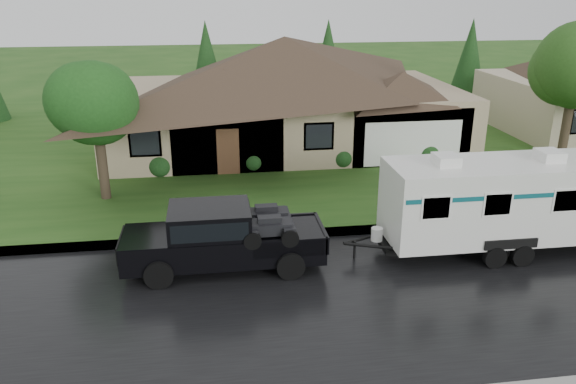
% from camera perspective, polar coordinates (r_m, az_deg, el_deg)
% --- Properties ---
extents(ground, '(140.00, 140.00, 0.00)m').
position_cam_1_polar(ground, '(17.54, -0.67, -7.69)').
color(ground, '#234D18').
rests_on(ground, ground).
extents(road, '(140.00, 8.00, 0.01)m').
position_cam_1_polar(road, '(15.81, 0.29, -11.04)').
color(road, black).
rests_on(road, ground).
extents(curb, '(140.00, 0.50, 0.15)m').
position_cam_1_polar(curb, '(19.51, -1.53, -4.41)').
color(curb, gray).
rests_on(curb, ground).
extents(lawn, '(140.00, 26.00, 0.15)m').
position_cam_1_polar(lawn, '(31.50, -4.22, 5.26)').
color(lawn, '#234D18').
rests_on(lawn, ground).
extents(house_main, '(19.44, 10.80, 6.90)m').
position_cam_1_polar(house_main, '(29.87, 0.25, 11.38)').
color(house_main, tan).
rests_on(house_main, lawn).
extents(tree_left_green, '(3.32, 3.32, 5.49)m').
position_cam_1_polar(tree_left_green, '(22.80, -19.00, 8.41)').
color(tree_left_green, '#382B1E').
rests_on(tree_left_green, lawn).
extents(tree_right_green, '(3.90, 3.90, 6.46)m').
position_cam_1_polar(tree_right_green, '(29.52, 27.24, 11.13)').
color(tree_right_green, '#382B1E').
rests_on(tree_right_green, lawn).
extents(shrub_row, '(13.60, 1.00, 1.00)m').
position_cam_1_polar(shrub_row, '(26.10, 1.04, 3.43)').
color(shrub_row, '#143814').
rests_on(shrub_row, lawn).
extents(pickup_truck, '(6.04, 2.30, 2.01)m').
position_cam_1_polar(pickup_truck, '(17.21, -6.93, -4.41)').
color(pickup_truck, black).
rests_on(pickup_truck, ground).
extents(travel_trailer, '(7.45, 2.62, 3.34)m').
position_cam_1_polar(travel_trailer, '(19.14, 20.35, -0.73)').
color(travel_trailer, white).
rests_on(travel_trailer, ground).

